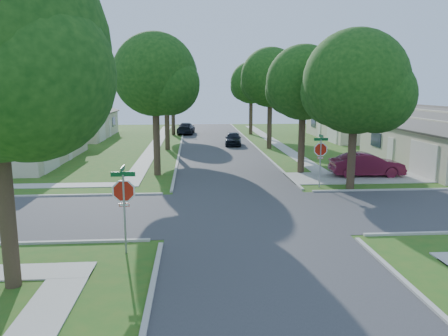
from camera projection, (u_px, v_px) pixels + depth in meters
name	position (u px, v px, depth m)	size (l,w,h in m)	color
ground	(247.00, 212.00, 19.70)	(100.00, 100.00, 0.00)	#265C19
road_ns	(247.00, 212.00, 19.70)	(7.00, 100.00, 0.02)	#333335
sidewalk_ne	(274.00, 142.00, 45.65)	(1.20, 40.00, 0.04)	#9E9B91
sidewalk_nw	(157.00, 143.00, 44.78)	(1.20, 40.00, 0.04)	#9E9B91
driveway	(358.00, 177.00, 27.23)	(8.80, 3.60, 0.05)	#9E9B91
stop_sign_sw	(124.00, 195.00, 14.39)	(1.05, 0.80, 2.98)	gray
stop_sign_ne	(321.00, 152.00, 24.29)	(1.05, 0.80, 2.98)	gray
tree_e_near	(304.00, 86.00, 27.87)	(4.97, 4.80, 8.28)	#38281C
tree_e_mid	(271.00, 80.00, 39.54)	(5.59, 5.40, 9.21)	#38281C
tree_e_far	(252.00, 85.00, 52.35)	(5.17, 5.00, 8.72)	#38281C
tree_w_near	(156.00, 78.00, 27.12)	(5.38, 5.20, 8.97)	#38281C
tree_w_mid	(167.00, 77.00, 38.83)	(5.80, 5.60, 9.56)	#38281C
tree_w_far	(173.00, 89.00, 51.76)	(4.76, 4.60, 8.04)	#38281C
tree_ne_corner	(356.00, 87.00, 23.28)	(5.80, 5.60, 8.66)	#38281C
house_ne_far	(356.00, 125.00, 49.02)	(8.42, 13.60, 4.23)	beige
house_nw_near	(13.00, 142.00, 33.01)	(8.42, 13.60, 4.23)	beige
house_nw_far	(73.00, 124.00, 49.69)	(8.42, 13.60, 4.23)	beige
car_driveway	(367.00, 165.00, 27.59)	(1.59, 4.55, 1.50)	maroon
car_curb_east	(233.00, 139.00, 42.87)	(1.55, 3.85, 1.31)	black
car_curb_west	(186.00, 128.00, 53.66)	(1.97, 4.85, 1.41)	black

